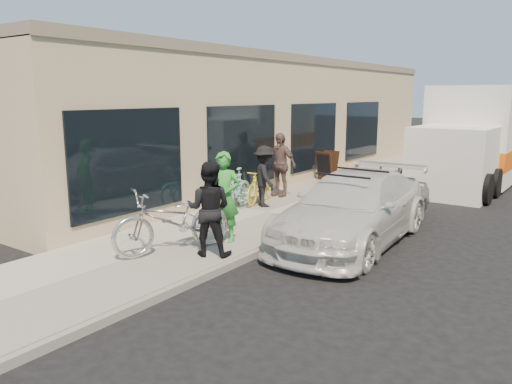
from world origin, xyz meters
The scene contains 17 objects.
ground centered at (0.00, 0.00, 0.00)m, with size 120.00×120.00×0.00m, color black.
sidewalk centered at (-2.00, 3.00, 0.07)m, with size 3.00×34.00×0.15m, color #A7A396.
curb centered at (-0.45, 3.00, 0.07)m, with size 0.12×34.00×0.13m, color gray.
storefront centered at (-5.24, 7.99, 2.12)m, with size 3.60×20.00×4.22m.
bike_rack centered at (-3.01, 2.99, 0.69)m, with size 0.19×0.62×0.89m.
sandwich_board centered at (-2.98, 7.99, 0.65)m, with size 0.64×0.65×0.97m.
sedan_white centered at (0.61, 2.23, 0.72)m, with size 2.24×5.02×1.47m.
sedan_silver centered at (0.43, 4.13, 0.57)m, with size 1.35×3.34×1.14m, color gray.
moving_truck centered at (1.02, 10.88, 1.45)m, with size 2.58×6.68×3.27m.
tandem_bike centered at (-1.59, -0.67, 0.75)m, with size 0.79×2.27×1.19m, color #B8B8BB.
woman_rider centered at (-1.28, 0.42, 1.03)m, with size 0.64×0.42×1.77m, color green.
man_standing centered at (-0.96, -0.40, 0.99)m, with size 0.82×0.64×1.69m, color black.
cruiser_bike_a centered at (-2.82, 2.79, 0.66)m, with size 0.48×1.69×1.01m, color #86C7B9.
cruiser_bike_b centered at (-2.75, 2.56, 0.66)m, with size 0.68×1.96×1.03m, color #86C7B9.
cruiser_bike_c centered at (-2.71, 3.67, 0.61)m, with size 0.43×1.53×0.92m, color yellow.
bystander_a centered at (-2.41, 3.44, 0.94)m, with size 1.01×0.58×1.57m, color black.
bystander_b centered at (-2.82, 4.82, 1.05)m, with size 1.05×0.44×1.80m, color brown.
Camera 1 is at (4.72, -6.94, 2.98)m, focal length 35.00 mm.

